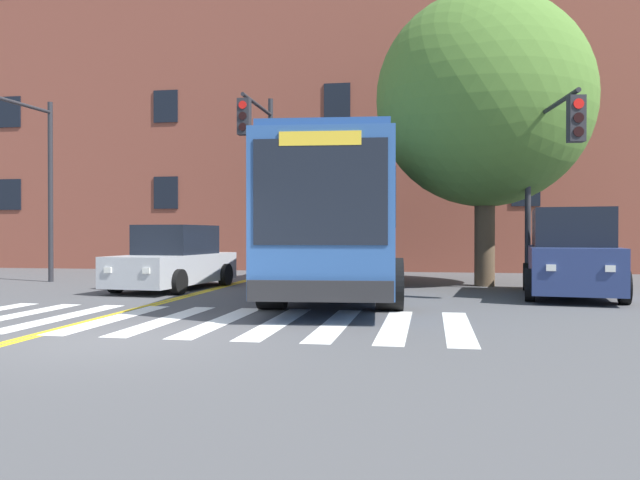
# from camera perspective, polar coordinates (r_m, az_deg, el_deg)

# --- Properties ---
(ground_plane) EXTENTS (120.00, 120.00, 0.00)m
(ground_plane) POSITION_cam_1_polar(r_m,az_deg,el_deg) (9.84, -18.92, -8.58)
(ground_plane) COLOR #4C4C4F
(crosswalk) EXTENTS (9.75, 4.00, 0.01)m
(crosswalk) POSITION_cam_1_polar(r_m,az_deg,el_deg) (11.48, -11.48, -7.23)
(crosswalk) COLOR white
(crosswalk) RESTS_ON ground
(lane_line_yellow_inner) EXTENTS (0.12, 36.00, 0.01)m
(lane_line_yellow_inner) POSITION_cam_1_polar(r_m,az_deg,el_deg) (25.37, -4.01, -2.95)
(lane_line_yellow_inner) COLOR gold
(lane_line_yellow_inner) RESTS_ON ground
(lane_line_yellow_outer) EXTENTS (0.12, 36.00, 0.01)m
(lane_line_yellow_outer) POSITION_cam_1_polar(r_m,az_deg,el_deg) (25.34, -3.66, -2.96)
(lane_line_yellow_outer) COLOR gold
(lane_line_yellow_outer) RESTS_ON ground
(city_bus) EXTENTS (3.63, 12.50, 3.56)m
(city_bus) POSITION_cam_1_polar(r_m,az_deg,el_deg) (16.60, 1.94, 1.83)
(city_bus) COLOR #2D5699
(city_bus) RESTS_ON ground
(car_silver_near_lane) EXTENTS (2.39, 4.89, 1.80)m
(car_silver_near_lane) POSITION_cam_1_polar(r_m,az_deg,el_deg) (18.07, -13.12, -1.82)
(car_silver_near_lane) COLOR #B7BABF
(car_silver_near_lane) RESTS_ON ground
(car_navy_far_lane) EXTENTS (2.67, 4.89, 2.17)m
(car_navy_far_lane) POSITION_cam_1_polar(r_m,az_deg,el_deg) (16.64, 21.93, -1.29)
(car_navy_far_lane) COLOR navy
(car_navy_far_lane) RESTS_ON ground
(traffic_light_near_corner) EXTENTS (0.68, 4.03, 4.97)m
(traffic_light_near_corner) POSITION_cam_1_polar(r_m,az_deg,el_deg) (16.70, 20.03, 6.96)
(traffic_light_near_corner) COLOR #28282D
(traffic_light_near_corner) RESTS_ON ground
(traffic_light_far_corner) EXTENTS (0.56, 3.92, 5.84)m
(traffic_light_far_corner) POSITION_cam_1_polar(r_m,az_deg,el_deg) (21.01, -26.02, 7.16)
(traffic_light_far_corner) COLOR #28282D
(traffic_light_far_corner) RESTS_ON ground
(traffic_light_overhead) EXTENTS (0.34, 3.15, 5.90)m
(traffic_light_overhead) POSITION_cam_1_polar(r_m,az_deg,el_deg) (19.11, -5.45, 7.60)
(traffic_light_overhead) COLOR #28282D
(traffic_light_overhead) RESTS_ON ground
(street_tree_curbside_large) EXTENTS (8.99, 8.91, 8.73)m
(street_tree_curbside_large) POSITION_cam_1_polar(r_m,az_deg,el_deg) (19.64, 14.85, 12.22)
(street_tree_curbside_large) COLOR brown
(street_tree_curbside_large) RESTS_ON ground
(building_facade) EXTENTS (37.65, 8.08, 13.41)m
(building_facade) POSITION_cam_1_polar(r_m,az_deg,el_deg) (30.28, 2.65, 10.36)
(building_facade) COLOR brown
(building_facade) RESTS_ON ground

